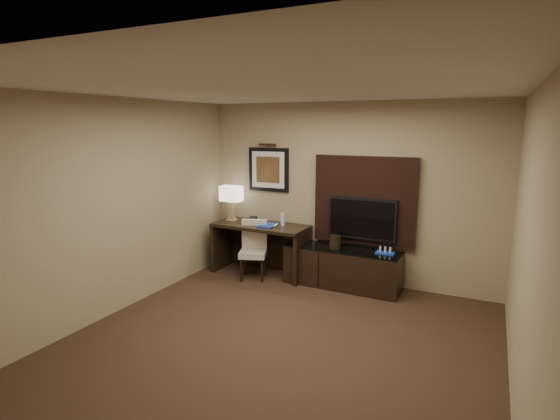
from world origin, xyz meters
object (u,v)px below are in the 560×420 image
Objects in this scene: desk at (261,249)px; water_bottle at (283,219)px; tv at (362,219)px; minibar_tray at (385,251)px; table_lamp at (231,202)px; ice_bucket at (335,242)px; desk_chair at (253,253)px; desk_phone at (250,220)px; credenza at (342,268)px.

desk is 7.76× the size of water_bottle.
minibar_tray is (0.39, -0.18, -0.39)m from tv.
table_lamp is at bearing -179.32° from water_bottle.
water_bottle is 1.03× the size of ice_bucket.
desk_chair reaches higher than ice_bucket.
tv is 4.81× the size of desk_phone.
tv is 5.11× the size of water_bottle.
tv is 0.52m from ice_bucket.
desk_chair is at bearing -172.12° from minibar_tray.
water_bottle is (-1.01, 0.08, 0.62)m from credenza.
tv is 1.78m from desk_phone.
table_lamp is at bearing 176.66° from ice_bucket.
credenza is 6.69× the size of minibar_tray.
tv is (1.58, 0.19, 0.61)m from desk.
tv is at bearing 5.19° from desk_phone.
desk is at bearing -6.94° from table_lamp.
water_bottle is (0.93, 0.01, -0.20)m from table_lamp.
tv is at bearing 3.18° from table_lamp.
credenza is 8.94× the size of ice_bucket.
tv reaches higher than ice_bucket.
desk_chair is 3.25× the size of minibar_tray.
desk_phone reaches higher than ice_bucket.
water_bottle is (0.35, 0.08, 0.50)m from desk.
credenza is at bearing 19.39° from ice_bucket.
minibar_tray reaches higher than credenza.
ice_bucket is at bearing -145.18° from tv.
desk reaches higher than ice_bucket.
desk_chair is 1.30m from ice_bucket.
water_bottle is at bearing 8.35° from desk_phone.
tv is at bearing 34.82° from ice_bucket.
desk is at bearing -179.57° from minibar_tray.
desk is 7.31× the size of desk_phone.
table_lamp is (-1.94, 0.07, 0.82)m from credenza.
credenza is at bearing -9.79° from desk_chair.
table_lamp is at bearing 174.14° from desk.
desk is 1.83× the size of desk_chair.
table_lamp is at bearing 130.07° from desk_chair.
minibar_tray is (1.97, 0.01, 0.23)m from desk.
table_lamp reaches higher than water_bottle.
desk_chair is 0.69m from water_bottle.
desk_chair is 2.00m from minibar_tray.
desk reaches higher than credenza.
minibar_tray is at bearing 2.80° from credenza.
tv is at bearing 155.94° from minibar_tray.
tv is 2.16m from table_lamp.
desk_chair is 3.99× the size of desk_phone.
ice_bucket is (1.25, -0.04, 0.28)m from desk.
water_bottle is (0.53, 0.09, 0.05)m from desk_phone.
tv reaches higher than desk_chair.
tv reaches higher than credenza.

